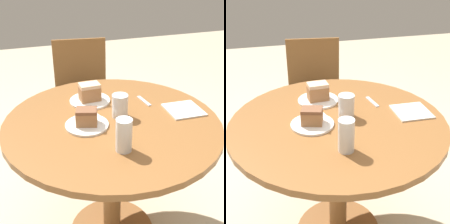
# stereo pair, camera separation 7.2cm
# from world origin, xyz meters

# --- Properties ---
(table) EXTENTS (1.01, 1.01, 0.74)m
(table) POSITION_xyz_m (0.00, 0.00, 0.58)
(table) COLOR brown
(table) RESTS_ON ground_plane
(chair) EXTENTS (0.46, 0.46, 0.87)m
(chair) POSITION_xyz_m (0.06, 0.87, 0.46)
(chair) COLOR brown
(chair) RESTS_ON ground_plane
(plate_near) EXTENTS (0.20, 0.20, 0.01)m
(plate_near) POSITION_xyz_m (-0.13, -0.02, 0.75)
(plate_near) COLOR white
(plate_near) RESTS_ON table
(plate_far) EXTENTS (0.21, 0.21, 0.01)m
(plate_far) POSITION_xyz_m (-0.05, 0.22, 0.75)
(plate_far) COLOR white
(plate_far) RESTS_ON table
(cake_slice_near) EXTENTS (0.11, 0.09, 0.07)m
(cake_slice_near) POSITION_xyz_m (-0.13, -0.02, 0.79)
(cake_slice_near) COLOR #9E6B42
(cake_slice_near) RESTS_ON plate_near
(cake_slice_far) EXTENTS (0.11, 0.08, 0.09)m
(cake_slice_far) POSITION_xyz_m (-0.05, 0.22, 0.80)
(cake_slice_far) COLOR #9E6B42
(cake_slice_far) RESTS_ON plate_far
(glass_lemonade) EXTENTS (0.08, 0.08, 0.11)m
(glass_lemonade) POSITION_xyz_m (0.05, 0.02, 0.79)
(glass_lemonade) COLOR beige
(glass_lemonade) RESTS_ON table
(glass_water) EXTENTS (0.07, 0.07, 0.14)m
(glass_water) POSITION_xyz_m (-0.03, -0.25, 0.81)
(glass_water) COLOR silver
(glass_water) RESTS_ON table
(napkin_stack) EXTENTS (0.17, 0.17, 0.01)m
(napkin_stack) POSITION_xyz_m (0.37, -0.02, 0.75)
(napkin_stack) COLOR silver
(napkin_stack) RESTS_ON table
(fork) EXTENTS (0.06, 0.17, 0.00)m
(fork) POSITION_xyz_m (-0.06, 0.09, 0.75)
(fork) COLOR silver
(fork) RESTS_ON table
(spoon) EXTENTS (0.03, 0.12, 0.00)m
(spoon) POSITION_xyz_m (0.22, 0.13, 0.75)
(spoon) COLOR silver
(spoon) RESTS_ON table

